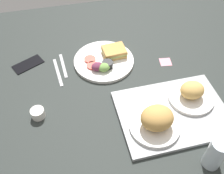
{
  "coord_description": "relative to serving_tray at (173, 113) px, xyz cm",
  "views": [
    {
      "loc": [
        19.22,
        76.34,
        88.95
      ],
      "look_at": [
        2.0,
        3.0,
        4.0
      ],
      "focal_mm": 41.83,
      "sensor_mm": 36.0,
      "label": 1
    }
  ],
  "objects": [
    {
      "name": "cell_phone",
      "position": [
        58.18,
        -44.33,
        -0.4
      ],
      "size": [
        16.1,
        12.87,
        0.8
      ],
      "primitive_type": "cube",
      "rotation": [
        0.0,
        0.0,
        0.46
      ],
      "color": "black",
      "rests_on": "ground_plane"
    },
    {
      "name": "sticky_note",
      "position": [
        -8.6,
        -30.58,
        -0.74
      ],
      "size": [
        6.28,
        6.28,
        0.12
      ],
      "primitive_type": "cube",
      "rotation": [
        0.0,
        0.0,
        -0.13
      ],
      "color": "pink",
      "rests_on": "ground_plane"
    },
    {
      "name": "plate_with_salad",
      "position": [
        20.72,
        -37.1,
        0.86
      ],
      "size": [
        29.58,
        29.58,
        5.4
      ],
      "color": "white",
      "rests_on": "ground_plane"
    },
    {
      "name": "ground_plane",
      "position": [
        20.02,
        -19.95,
        -2.3
      ],
      "size": [
        190.0,
        150.0,
        3.0
      ],
      "primitive_type": "cube",
      "color": "#282D2B"
    },
    {
      "name": "drinking_glass",
      "position": [
        -5.01,
        23.51,
        6.16
      ],
      "size": [
        6.48,
        6.48,
        13.92
      ],
      "primitive_type": "cylinder",
      "color": "silver",
      "rests_on": "ground_plane"
    },
    {
      "name": "serving_tray",
      "position": [
        0.0,
        0.0,
        0.0
      ],
      "size": [
        45.41,
        33.56,
        1.6
      ],
      "primitive_type": "cube",
      "rotation": [
        0.0,
        0.0,
        0.01
      ],
      "color": "#9EA0A3",
      "rests_on": "ground_plane"
    },
    {
      "name": "knife",
      "position": [
        44.37,
        -35.5,
        -0.55
      ],
      "size": [
        3.31,
        19.04,
        0.5
      ],
      "primitive_type": "cube",
      "rotation": [
        0.0,
        0.0,
        1.67
      ],
      "color": "#B7B7BC",
      "rests_on": "ground_plane"
    },
    {
      "name": "bread_plate_near",
      "position": [
        -9.91,
        -5.25,
        3.74
      ],
      "size": [
        19.56,
        19.56,
        8.34
      ],
      "color": "white",
      "rests_on": "serving_tray"
    },
    {
      "name": "espresso_cup",
      "position": [
        54.5,
        -11.61,
        1.2
      ],
      "size": [
        5.6,
        5.6,
        4.0
      ],
      "primitive_type": "cylinder",
      "color": "silver",
      "rests_on": "ground_plane"
    },
    {
      "name": "bread_plate_far",
      "position": [
        9.76,
        5.08,
        5.0
      ],
      "size": [
        20.18,
        20.18,
        10.18
      ],
      "color": "white",
      "rests_on": "serving_tray"
    },
    {
      "name": "fork",
      "position": [
        41.37,
        -39.5,
        -0.55
      ],
      "size": [
        2.5,
        17.06,
        0.5
      ],
      "primitive_type": "cube",
      "rotation": [
        0.0,
        0.0,
        1.64
      ],
      "color": "#B7B7BC",
      "rests_on": "ground_plane"
    }
  ]
}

